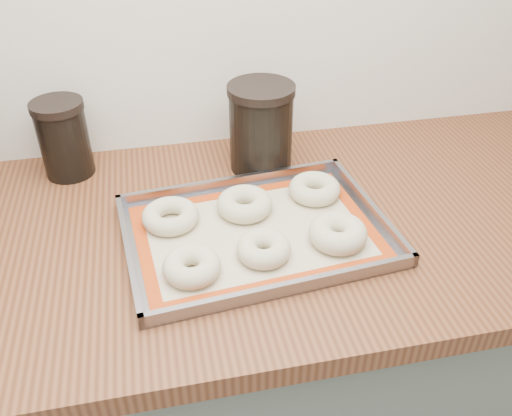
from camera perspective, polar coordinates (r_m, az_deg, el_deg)
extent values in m
cube|color=#576256|center=(1.34, -7.50, -18.51)|extent=(3.00, 0.65, 0.86)
cube|color=brown|center=(1.01, -9.43, -3.29)|extent=(3.06, 0.68, 0.04)
cube|color=gray|center=(0.97, 0.00, -2.78)|extent=(0.49, 0.37, 0.00)
cube|color=gray|center=(1.09, -2.52, 2.70)|extent=(0.46, 0.05, 0.02)
cube|color=gray|center=(0.85, 3.26, -8.48)|extent=(0.46, 0.05, 0.02)
cube|color=gray|center=(0.94, -13.26, -4.66)|extent=(0.04, 0.33, 0.02)
cube|color=gray|center=(1.04, 11.88, 0.12)|extent=(0.04, 0.33, 0.02)
cube|color=#C6B793|center=(0.97, 0.00, -2.65)|extent=(0.45, 0.33, 0.00)
cube|color=#AD350B|center=(1.08, -2.14, 1.61)|extent=(0.42, 0.06, 0.00)
cube|color=#AD350B|center=(0.88, 2.65, -7.76)|extent=(0.42, 0.06, 0.00)
cube|color=#AD350B|center=(0.94, -11.64, -4.77)|extent=(0.05, 0.25, 0.00)
cube|color=#AD350B|center=(1.04, 10.55, -0.52)|extent=(0.05, 0.25, 0.00)
torus|color=beige|center=(0.88, -6.78, -6.12)|extent=(0.12, 0.12, 0.04)
torus|color=beige|center=(0.91, 0.81, -4.30)|extent=(0.12, 0.12, 0.04)
torus|color=beige|center=(0.95, 8.61, -2.64)|extent=(0.11, 0.11, 0.04)
torus|color=beige|center=(1.00, -9.00, -0.85)|extent=(0.13, 0.13, 0.03)
torus|color=beige|center=(1.01, -1.21, 0.43)|extent=(0.12, 0.12, 0.04)
torus|color=beige|center=(1.06, 6.18, 2.02)|extent=(0.13, 0.13, 0.04)
cylinder|color=black|center=(1.18, -19.49, 6.55)|extent=(0.10, 0.10, 0.14)
cylinder|color=black|center=(1.15, -20.29, 10.06)|extent=(0.10, 0.10, 0.02)
cylinder|color=black|center=(1.13, 0.52, 8.06)|extent=(0.13, 0.13, 0.17)
cylinder|color=black|center=(1.09, 0.55, 12.35)|extent=(0.14, 0.14, 0.02)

